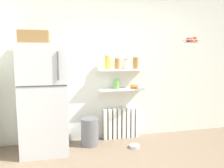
# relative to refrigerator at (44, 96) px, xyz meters

# --- Properties ---
(back_wall) EXTENTS (7.04, 0.10, 2.60)m
(back_wall) POSITION_rel_refrigerator_xyz_m (1.37, 0.39, 0.42)
(back_wall) COLOR silver
(back_wall) RESTS_ON ground_plane
(refrigerator) EXTENTS (0.70, 0.71, 1.87)m
(refrigerator) POSITION_rel_refrigerator_xyz_m (0.00, 0.00, 0.00)
(refrigerator) COLOR #B7BABF
(refrigerator) RESTS_ON ground_plane
(radiator) EXTENTS (0.66, 0.12, 0.55)m
(radiator) POSITION_rel_refrigerator_xyz_m (1.32, 0.26, -0.61)
(radiator) COLOR white
(radiator) RESTS_ON ground_plane
(wall_shelf_lower) EXTENTS (0.82, 0.22, 0.02)m
(wall_shelf_lower) POSITION_rel_refrigerator_xyz_m (1.32, 0.23, 0.02)
(wall_shelf_lower) COLOR white
(wall_shelf_upper) EXTENTS (0.82, 0.22, 0.02)m
(wall_shelf_upper) POSITION_rel_refrigerator_xyz_m (1.32, 0.23, 0.38)
(wall_shelf_upper) COLOR white
(storage_jar_0) EXTENTS (0.10, 0.10, 0.24)m
(storage_jar_0) POSITION_rel_refrigerator_xyz_m (1.07, 0.23, 0.51)
(storage_jar_0) COLOR yellow
(storage_jar_0) RESTS_ON wall_shelf_upper
(storage_jar_1) EXTENTS (0.08, 0.08, 0.20)m
(storage_jar_1) POSITION_rel_refrigerator_xyz_m (1.24, 0.23, 0.48)
(storage_jar_1) COLOR olive
(storage_jar_1) RESTS_ON wall_shelf_upper
(storage_jar_2) EXTENTS (0.10, 0.10, 0.18)m
(storage_jar_2) POSITION_rel_refrigerator_xyz_m (1.41, 0.23, 0.48)
(storage_jar_2) COLOR silver
(storage_jar_2) RESTS_ON wall_shelf_upper
(storage_jar_3) EXTENTS (0.10, 0.10, 0.21)m
(storage_jar_3) POSITION_rel_refrigerator_xyz_m (1.58, 0.23, 0.49)
(storage_jar_3) COLOR olive
(storage_jar_3) RESTS_ON wall_shelf_upper
(vase) EXTENTS (0.09, 0.09, 0.18)m
(vase) POSITION_rel_refrigerator_xyz_m (1.23, 0.23, 0.12)
(vase) COLOR #66A84C
(vase) RESTS_ON wall_shelf_lower
(shelf_bowl) EXTENTS (0.15, 0.15, 0.07)m
(shelf_bowl) POSITION_rel_refrigerator_xyz_m (1.56, 0.23, 0.07)
(shelf_bowl) COLOR orange
(shelf_bowl) RESTS_ON wall_shelf_lower
(trash_bin) EXTENTS (0.29, 0.29, 0.46)m
(trash_bin) POSITION_rel_refrigerator_xyz_m (0.72, 0.06, -0.65)
(trash_bin) COLOR slate
(trash_bin) RESTS_ON ground_plane
(pet_food_bowl) EXTENTS (0.17, 0.17, 0.05)m
(pet_food_bowl) POSITION_rel_refrigerator_xyz_m (1.42, -0.23, -0.86)
(pet_food_bowl) COLOR #B7B7BC
(pet_food_bowl) RESTS_ON ground_plane
(hanging_fruit_basket) EXTENTS (0.30, 0.30, 0.10)m
(hanging_fruit_basket) POSITION_rel_refrigerator_xyz_m (2.41, -0.19, 0.88)
(hanging_fruit_basket) COLOR #B2B2B7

